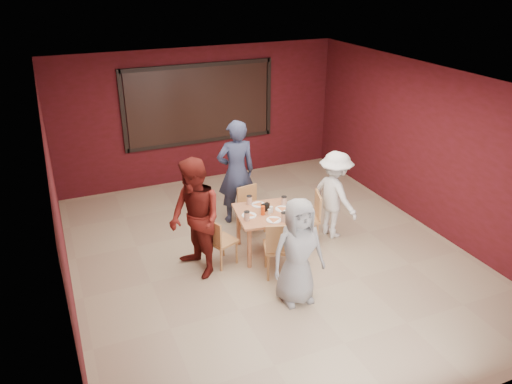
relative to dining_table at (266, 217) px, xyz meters
name	(u,v)px	position (x,y,z in m)	size (l,w,h in m)	color
floor	(269,255)	(0.01, -0.11, -0.64)	(7.00, 7.00, 0.00)	tan
window_blinds	(200,104)	(0.01, 3.34, 1.01)	(3.00, 0.02, 1.50)	black
dining_table	(266,217)	(0.00, 0.00, 0.00)	(1.03, 1.03, 0.87)	#B5754A
chair_front	(280,246)	(-0.10, -0.71, -0.11)	(0.57, 0.57, 0.93)	#BC7649
chair_back	(250,206)	(0.07, 0.81, -0.19)	(0.44, 0.44, 0.80)	#BC7649
chair_left	(218,239)	(-0.82, -0.06, -0.18)	(0.50, 0.50, 0.81)	#BC7649
chair_right	(311,214)	(0.84, 0.05, -0.15)	(0.53, 0.53, 0.87)	#BC7649
diner_front	(298,252)	(-0.12, -1.31, 0.13)	(0.75, 0.49, 1.54)	gray
diner_back	(236,172)	(-0.02, 1.23, 0.31)	(0.69, 0.45, 1.89)	#2D3451
diner_left	(195,219)	(-1.18, -0.12, 0.27)	(0.89, 0.69, 1.82)	#5E1612
diner_right	(335,195)	(1.30, 0.07, 0.12)	(0.98, 0.56, 1.52)	white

